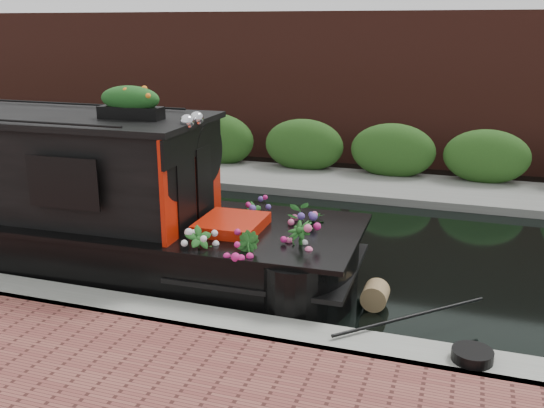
% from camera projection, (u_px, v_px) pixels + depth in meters
% --- Properties ---
extents(ground, '(80.00, 80.00, 0.00)m').
position_uv_depth(ground, '(219.00, 238.00, 10.81)').
color(ground, black).
rests_on(ground, ground).
extents(near_bank_coping, '(40.00, 0.60, 0.50)m').
position_uv_depth(near_bank_coping, '(118.00, 320.00, 7.81)').
color(near_bank_coping, gray).
rests_on(near_bank_coping, ground).
extents(far_bank_path, '(40.00, 2.40, 0.34)m').
position_uv_depth(far_bank_path, '(288.00, 182.00, 14.63)').
color(far_bank_path, slate).
rests_on(far_bank_path, ground).
extents(far_hedge, '(40.00, 1.10, 2.80)m').
position_uv_depth(far_hedge, '(299.00, 174.00, 15.44)').
color(far_hedge, '#27511B').
rests_on(far_hedge, ground).
extents(far_brick_wall, '(40.00, 1.00, 8.00)m').
position_uv_depth(far_brick_wall, '(319.00, 157.00, 17.35)').
color(far_brick_wall, '#4B2119').
rests_on(far_brick_wall, ground).
extents(rope_fender, '(0.35, 0.37, 0.35)m').
position_uv_depth(rope_fender, '(375.00, 295.00, 8.13)').
color(rope_fender, olive).
rests_on(rope_fender, ground).
extents(coiled_mooring_rope, '(0.44, 0.44, 0.12)m').
position_uv_depth(coiled_mooring_rope, '(472.00, 355.00, 6.39)').
color(coiled_mooring_rope, black).
rests_on(coiled_mooring_rope, near_bank_coping).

